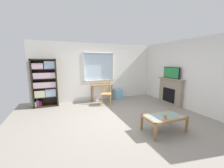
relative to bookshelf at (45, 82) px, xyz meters
The scene contains 11 objects.
ground 3.23m from the bookshelf, 45.64° to the right, with size 6.50×5.89×0.02m, color gray.
wall_back_with_window 2.17m from the bookshelf, ahead, with size 5.50×0.15×2.56m.
wall_right 5.43m from the bookshelf, 23.93° to the right, with size 0.12×5.09×2.56m, color silver.
bookshelf is the anchor object (origin of this frame).
desk_under_window 2.31m from the bookshelf, ahead, with size 0.97×0.38×0.74m.
wooden_chair 2.44m from the bookshelf, 15.10° to the right, with size 0.53×0.52×0.90m.
plastic_drawer_unit 3.17m from the bookshelf, ahead, with size 0.35×0.40×0.46m, color #72ADDB.
fireplace 5.08m from the bookshelf, 18.25° to the right, with size 0.26×1.24×1.08m.
tv 5.05m from the bookshelf, 18.32° to the right, with size 0.06×0.81×0.46m.
coffee_table 4.47m from the bookshelf, 48.59° to the right, with size 1.01×0.59×0.41m.
sippy_cup 4.50m from the bookshelf, 50.67° to the right, with size 0.07×0.07×0.09m, color orange.
Camera 1 is at (-1.67, -3.71, 1.77)m, focal length 22.18 mm.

